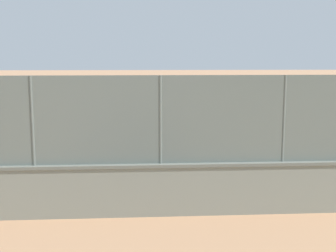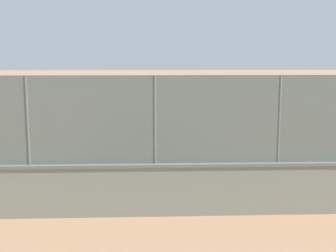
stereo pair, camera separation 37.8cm
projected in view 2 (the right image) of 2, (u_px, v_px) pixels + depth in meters
ground_plane at (170, 130)px, 24.33m from camera, size 260.00×260.00×0.00m
perimeter_wall at (216, 188)px, 11.13m from camera, size 28.20×0.43×1.33m
fence_panel_on_wall at (217, 119)px, 10.87m from camera, size 27.70×0.11×2.17m
player_at_service_line at (165, 110)px, 24.93m from camera, size 0.73×1.11×1.72m
player_foreground_swinging at (143, 135)px, 17.57m from camera, size 0.82×1.10×1.55m
sports_ball at (182, 130)px, 23.67m from camera, size 0.21×0.21×0.21m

